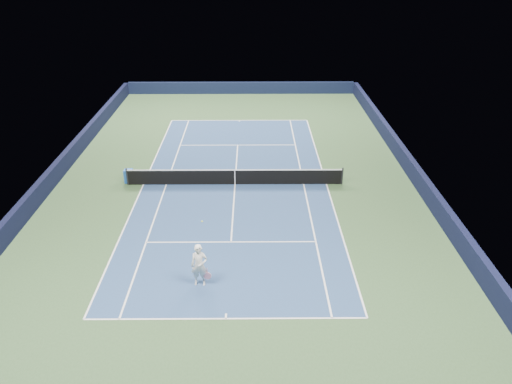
{
  "coord_description": "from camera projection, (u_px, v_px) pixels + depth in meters",
  "views": [
    {
      "loc": [
        1.06,
        -26.86,
        13.07
      ],
      "look_at": [
        1.24,
        -3.0,
        1.0
      ],
      "focal_mm": 35.0,
      "sensor_mm": 36.0,
      "label": 1
    }
  ],
  "objects": [
    {
      "name": "tennis_player",
      "position": [
        199.0,
        265.0,
        20.78
      ],
      "size": [
        0.84,
        1.27,
        2.52
      ],
      "color": "white",
      "rests_on": "ground"
    },
    {
      "name": "service_line_near",
      "position": [
        231.0,
        242.0,
        24.15
      ],
      "size": [
        8.23,
        0.08,
        0.0
      ],
      "primitive_type": "cube",
      "color": "white",
      "rests_on": "ground"
    },
    {
      "name": "service_line_far",
      "position": [
        238.0,
        145.0,
        35.57
      ],
      "size": [
        8.23,
        0.08,
        0.0
      ],
      "primitive_type": "cube",
      "color": "white",
      "rests_on": "ground"
    },
    {
      "name": "baseline_near",
      "position": [
        226.0,
        319.0,
        19.25
      ],
      "size": [
        10.97,
        0.08,
        0.0
      ],
      "primitive_type": "cube",
      "color": "white",
      "rests_on": "ground"
    },
    {
      "name": "sideline_singles_left",
      "position": [
        166.0,
        184.0,
        29.83
      ],
      "size": [
        0.08,
        23.77,
        0.0
      ],
      "primitive_type": "cube",
      "color": "white",
      "rests_on": "ground"
    },
    {
      "name": "wall_right",
      "position": [
        416.0,
        175.0,
        29.69
      ],
      "size": [
        0.35,
        40.0,
        1.1
      ],
      "primitive_type": "cube",
      "color": "black",
      "rests_on": "ground"
    },
    {
      "name": "sideline_doubles_right",
      "position": [
        326.0,
        184.0,
        29.89
      ],
      "size": [
        0.08,
        23.77,
        0.0
      ],
      "primitive_type": "cube",
      "color": "white",
      "rests_on": "ground"
    },
    {
      "name": "tennis_net",
      "position": [
        235.0,
        177.0,
        29.63
      ],
      "size": [
        12.9,
        0.1,
        1.07
      ],
      "color": "black",
      "rests_on": "ground"
    },
    {
      "name": "wall_far",
      "position": [
        241.0,
        88.0,
        47.3
      ],
      "size": [
        22.0,
        0.35,
        1.1
      ],
      "primitive_type": "cube",
      "color": "black",
      "rests_on": "ground"
    },
    {
      "name": "center_mark_far",
      "position": [
        239.0,
        121.0,
        40.33
      ],
      "size": [
        0.08,
        0.3,
        0.0
      ],
      "primitive_type": "cube",
      "color": "white",
      "rests_on": "ground"
    },
    {
      "name": "court_surface",
      "position": [
        235.0,
        184.0,
        29.86
      ],
      "size": [
        10.97,
        23.77,
        0.01
      ],
      "primitive_type": "cube",
      "color": "navy",
      "rests_on": "ground"
    },
    {
      "name": "baseline_far",
      "position": [
        239.0,
        120.0,
        40.46
      ],
      "size": [
        10.97,
        0.08,
        0.0
      ],
      "primitive_type": "cube",
      "color": "white",
      "rests_on": "ground"
    },
    {
      "name": "ground",
      "position": [
        235.0,
        184.0,
        29.86
      ],
      "size": [
        40.0,
        40.0,
        0.0
      ],
      "primitive_type": "plane",
      "color": "#2F4B28",
      "rests_on": "ground"
    },
    {
      "name": "center_service_line",
      "position": [
        235.0,
        184.0,
        29.86
      ],
      "size": [
        0.08,
        12.8,
        0.0
      ],
      "primitive_type": "cube",
      "color": "white",
      "rests_on": "ground"
    },
    {
      "name": "sideline_doubles_left",
      "position": [
        143.0,
        185.0,
        29.82
      ],
      "size": [
        0.08,
        23.77,
        0.0
      ],
      "primitive_type": "cube",
      "color": "white",
      "rests_on": "ground"
    },
    {
      "name": "wall_left",
      "position": [
        52.0,
        177.0,
        29.54
      ],
      "size": [
        0.35,
        40.0,
        1.1
      ],
      "primitive_type": "cube",
      "color": "black",
      "rests_on": "ground"
    },
    {
      "name": "sponsor_cube",
      "position": [
        129.0,
        176.0,
        29.97
      ],
      "size": [
        0.58,
        0.47,
        0.81
      ],
      "color": "blue",
      "rests_on": "ground"
    },
    {
      "name": "sideline_singles_right",
      "position": [
        304.0,
        184.0,
        29.88
      ],
      "size": [
        0.08,
        23.77,
        0.0
      ],
      "primitive_type": "cube",
      "color": "white",
      "rests_on": "ground"
    },
    {
      "name": "center_mark_near",
      "position": [
        226.0,
        316.0,
        19.39
      ],
      "size": [
        0.08,
        0.3,
        0.0
      ],
      "primitive_type": "cube",
      "color": "white",
      "rests_on": "ground"
    }
  ]
}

